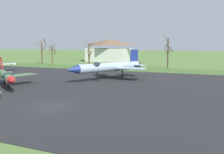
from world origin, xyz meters
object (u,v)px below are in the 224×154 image
(jet_fighter_rear_left, at_px, (6,76))
(jet_fighter_rear_right, at_px, (108,67))
(info_placard_rear_left, at_px, (0,94))
(visitor_building, at_px, (109,50))

(jet_fighter_rear_left, distance_m, jet_fighter_rear_right, 18.10)
(info_placard_rear_left, bearing_deg, visitor_building, 103.26)
(jet_fighter_rear_right, distance_m, visitor_building, 57.07)
(jet_fighter_rear_left, bearing_deg, info_placard_rear_left, -48.83)
(visitor_building, bearing_deg, jet_fighter_rear_left, -80.08)
(jet_fighter_rear_left, relative_size, visitor_building, 0.63)
(info_placard_rear_left, height_order, visitor_building, visitor_building)
(jet_fighter_rear_right, bearing_deg, jet_fighter_rear_left, -127.54)
(info_placard_rear_left, relative_size, visitor_building, 0.05)
(visitor_building, bearing_deg, jet_fighter_rear_right, -66.57)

